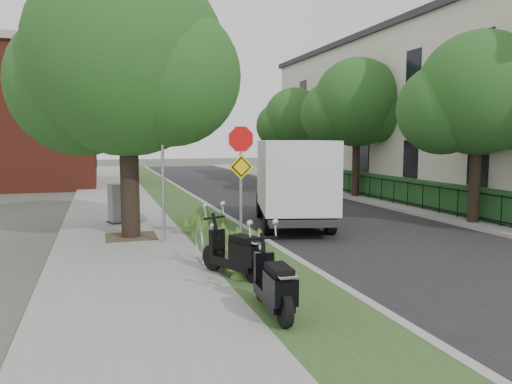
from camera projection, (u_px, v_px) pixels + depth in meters
ground at (301, 253)px, 12.60m from camera, size 120.00×120.00×0.00m
sidewalk_near at (114, 206)px, 20.81m from camera, size 3.50×60.00×0.12m
verge at (180, 204)px, 21.63m from camera, size 2.00×60.00×0.12m
kerb_near at (203, 203)px, 21.93m from camera, size 0.20×60.00×0.13m
road at (278, 201)px, 22.98m from camera, size 7.00×60.00×0.01m
kerb_far at (346, 197)px, 24.02m from camera, size 0.20×60.00×0.13m
footpath_far at (377, 196)px, 24.52m from camera, size 3.20×60.00×0.12m
street_tree_main at (123, 68)px, 13.59m from camera, size 6.21×5.54×7.66m
bare_post at (163, 167)px, 13.13m from camera, size 0.08×0.08×4.00m
bike_hoop at (200, 245)px, 11.17m from camera, size 0.06×0.78×0.77m
sign_assembly at (241, 161)px, 12.49m from camera, size 0.94×0.08×3.22m
fence_far at (359, 184)px, 24.16m from camera, size 0.04×24.00×1.00m
hedge_far at (372, 184)px, 24.37m from camera, size 1.00×24.00×1.10m
terrace_houses at (437, 113)px, 25.06m from camera, size 7.40×26.40×8.20m
brick_building at (17, 116)px, 30.19m from camera, size 9.40×10.40×8.30m
far_tree_a at (476, 100)px, 16.17m from camera, size 4.60×4.10×6.22m
far_tree_b at (355, 107)px, 23.73m from camera, size 4.83×4.31×6.56m
far_tree_c at (293, 121)px, 31.36m from camera, size 4.37×3.89×5.93m
scooter_near at (239, 257)px, 9.83m from camera, size 0.95×1.71×0.88m
scooter_far at (276, 291)px, 7.70m from camera, size 0.41×1.79×0.85m
box_truck at (293, 179)px, 16.22m from camera, size 3.27×5.64×2.40m
utility_cabinet at (123, 204)px, 16.46m from camera, size 1.10×0.88×1.28m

